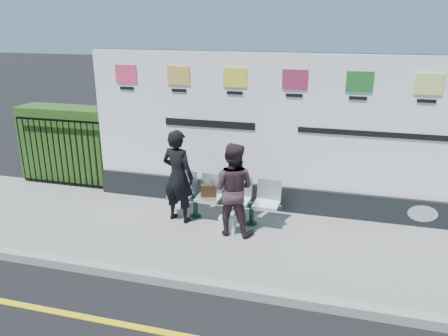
% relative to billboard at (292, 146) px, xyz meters
% --- Properties ---
extents(pavement, '(14.00, 3.00, 0.12)m').
position_rel_billboard_xyz_m(pavement, '(-0.50, -1.35, -1.36)').
color(pavement, gray).
rests_on(pavement, ground).
extents(kerb, '(14.00, 0.18, 0.14)m').
position_rel_billboard_xyz_m(kerb, '(-0.50, -2.85, -1.35)').
color(kerb, gray).
rests_on(kerb, ground).
extents(billboard, '(8.00, 0.30, 3.00)m').
position_rel_billboard_xyz_m(billboard, '(0.00, 0.00, 0.00)').
color(billboard, black).
rests_on(billboard, pavement).
extents(hedge, '(2.35, 0.70, 1.70)m').
position_rel_billboard_xyz_m(hedge, '(-5.08, 0.45, -0.45)').
color(hedge, '#284E17').
rests_on(hedge, pavement).
extents(railing, '(2.05, 0.06, 1.54)m').
position_rel_billboard_xyz_m(railing, '(-5.08, -0.00, -0.53)').
color(railing, black).
rests_on(railing, pavement).
extents(bench, '(2.09, 0.60, 0.45)m').
position_rel_billboard_xyz_m(bench, '(-1.13, -0.80, -1.08)').
color(bench, silver).
rests_on(bench, pavement).
extents(woman_left, '(0.71, 0.55, 1.73)m').
position_rel_billboard_xyz_m(woman_left, '(-1.92, -1.00, -0.43)').
color(woman_left, black).
rests_on(woman_left, pavement).
extents(woman_right, '(0.82, 0.65, 1.63)m').
position_rel_billboard_xyz_m(woman_right, '(-0.84, -1.24, -0.48)').
color(woman_right, '#372427').
rests_on(woman_right, pavement).
extents(handbag_brown, '(0.31, 0.20, 0.23)m').
position_rel_billboard_xyz_m(handbag_brown, '(-1.40, -0.79, -0.74)').
color(handbag_brown, black).
rests_on(handbag_brown, bench).
extents(carrier_bag_white, '(0.29, 0.17, 0.29)m').
position_rel_billboard_xyz_m(carrier_bag_white, '(-0.92, -1.25, -1.16)').
color(carrier_bag_white, silver).
rests_on(carrier_bag_white, pavement).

